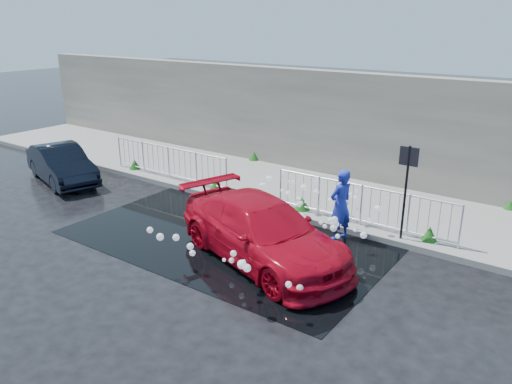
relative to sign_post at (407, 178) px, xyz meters
The scene contains 13 objects.
ground 5.50m from the sign_post, 143.57° to the right, with size 90.00×90.00×0.00m, color black.
pavement 4.90m from the sign_post, 155.66° to the left, with size 30.00×4.00×0.15m, color gray.
curb 4.51m from the sign_post, behind, with size 30.00×0.25×0.16m, color gray.
retaining_wall 5.87m from the sign_post, 135.69° to the left, with size 30.00×0.60×3.50m, color #645D54.
puddle 4.59m from the sign_post, 150.42° to the right, with size 8.00×5.00×0.01m, color black.
sign_post is the anchor object (origin of this frame).
railing_left 8.26m from the sign_post, behind, with size 5.05×0.05×1.10m.
railing_right 1.57m from the sign_post, 168.23° to the left, with size 5.05×0.05×1.10m.
weeds 4.85m from the sign_post, 164.17° to the left, with size 12.17×3.93×0.38m.
water_spray 2.93m from the sign_post, 145.48° to the right, with size 3.69×5.61×1.05m.
red_car 3.67m from the sign_post, 130.67° to the right, with size 1.98×4.88×1.42m, color #A70618.
dark_car 11.41m from the sign_post, behind, with size 1.33×3.81×1.26m, color black.
person 1.71m from the sign_post, 156.01° to the right, with size 0.67×0.44×1.84m, color #212DA5.
Camera 1 is at (7.84, -8.13, 5.28)m, focal length 35.00 mm.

